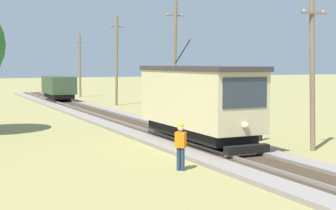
# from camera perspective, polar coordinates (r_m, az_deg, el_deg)

# --- Properties ---
(red_tram) EXTENTS (2.60, 8.54, 4.79)m
(red_tram) POSITION_cam_1_polar(r_m,az_deg,el_deg) (23.96, 3.40, 0.53)
(red_tram) COLOR beige
(red_tram) RESTS_ON rail_right
(freight_car) EXTENTS (2.40, 5.20, 2.31)m
(freight_car) POSITION_cam_1_polar(r_m,az_deg,el_deg) (51.54, -12.25, 1.99)
(freight_car) COLOR #384C33
(freight_car) RESTS_ON rail_right
(utility_pole_near_tram) EXTENTS (1.40, 0.56, 7.04)m
(utility_pole_near_tram) POSITION_cam_1_polar(r_m,az_deg,el_deg) (23.69, 16.01, 3.75)
(utility_pole_near_tram) COLOR #7A664C
(utility_pole_near_tram) RESTS_ON ground
(utility_pole_mid) EXTENTS (1.40, 0.56, 8.28)m
(utility_pole_mid) POSITION_cam_1_polar(r_m,az_deg,el_deg) (35.71, 0.77, 5.21)
(utility_pole_mid) COLOR #7A664C
(utility_pole_mid) RESTS_ON ground
(utility_pole_far) EXTENTS (1.40, 0.62, 8.30)m
(utility_pole_far) POSITION_cam_1_polar(r_m,az_deg,el_deg) (47.21, -5.83, 5.09)
(utility_pole_far) COLOR #7A664C
(utility_pole_far) RESTS_ON ground
(utility_pole_distant) EXTENTS (1.40, 0.24, 7.22)m
(utility_pole_distant) POSITION_cam_1_polar(r_m,az_deg,el_deg) (59.57, -9.93, 4.46)
(utility_pole_distant) COLOR #7A664C
(utility_pole_distant) RESTS_ON ground
(track_worker) EXTENTS (0.43, 0.44, 1.78)m
(track_worker) POSITION_cam_1_polar(r_m,az_deg,el_deg) (18.59, 1.44, -4.45)
(track_worker) COLOR navy
(track_worker) RESTS_ON ground
(second_worker) EXTENTS (0.45, 0.39, 1.78)m
(second_worker) POSITION_cam_1_polar(r_m,az_deg,el_deg) (26.08, 10.42, -1.87)
(second_worker) COLOR black
(second_worker) RESTS_ON ground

